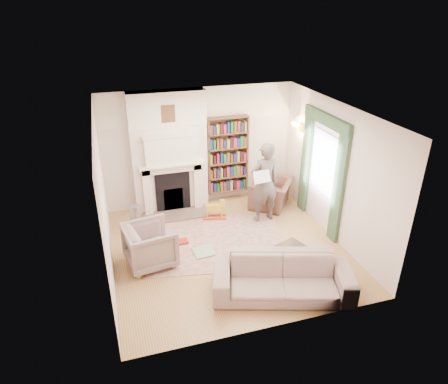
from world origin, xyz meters
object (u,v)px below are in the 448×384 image
object	(u,v)px
coffee_table	(287,259)
rocking_horse	(214,209)
bookcase	(227,155)
armchair_reading	(271,193)
paraffin_heater	(136,217)
sofa	(283,277)
armchair_left	(150,245)
man_reading	(264,183)

from	to	relation	value
coffee_table	rocking_horse	xyz separation A→B (m)	(-0.78, 2.22, 0.01)
bookcase	rocking_horse	bearing A→B (deg)	-123.52
armchair_reading	paraffin_heater	distance (m)	3.25
coffee_table	sofa	bearing A→B (deg)	-142.34
paraffin_heater	rocking_horse	world-z (taller)	paraffin_heater
armchair_left	rocking_horse	xyz separation A→B (m)	(1.61, 1.31, -0.17)
bookcase	coffee_table	world-z (taller)	bookcase
armchair_left	rocking_horse	world-z (taller)	armchair_left
bookcase	sofa	distance (m)	3.80
man_reading	coffee_table	bearing A→B (deg)	74.06
bookcase	armchair_reading	bearing A→B (deg)	-34.98
bookcase	coffee_table	size ratio (longest dim) A/B	2.64
sofa	armchair_reading	bearing A→B (deg)	88.12
armchair_reading	rocking_horse	bearing A→B (deg)	-43.44
armchair_left	sofa	bearing A→B (deg)	-136.43
bookcase	armchair_left	size ratio (longest dim) A/B	2.08
sofa	coffee_table	bearing A→B (deg)	76.30
bookcase	armchair_left	bearing A→B (deg)	-135.07
armchair_reading	sofa	xyz separation A→B (m)	(-1.09, -3.06, 0.01)
sofa	coffee_table	size ratio (longest dim) A/B	3.31
paraffin_heater	coffee_table	bearing A→B (deg)	-42.42
coffee_table	paraffin_heater	bearing A→B (deg)	116.62
armchair_left	rocking_horse	distance (m)	2.08
paraffin_heater	rocking_horse	bearing A→B (deg)	-2.99
sofa	rocking_horse	bearing A→B (deg)	115.82
armchair_left	man_reading	distance (m)	2.86
bookcase	armchair_reading	distance (m)	1.40
bookcase	paraffin_heater	world-z (taller)	bookcase
bookcase	coffee_table	bearing A→B (deg)	-86.33
sofa	paraffin_heater	size ratio (longest dim) A/B	4.22
man_reading	armchair_left	bearing A→B (deg)	11.76
sofa	paraffin_heater	distance (m)	3.63
bookcase	paraffin_heater	bearing A→B (deg)	-161.47
armchair_reading	paraffin_heater	bearing A→B (deg)	-49.81
coffee_table	armchair_reading	bearing A→B (deg)	52.77
sofa	rocking_horse	xyz separation A→B (m)	(-0.40, 2.83, -0.10)
paraffin_heater	rocking_horse	distance (m)	1.75
coffee_table	rocking_horse	bearing A→B (deg)	88.33
armchair_reading	sofa	bearing A→B (deg)	18.13
armchair_reading	coffee_table	world-z (taller)	armchair_reading
armchair_reading	man_reading	distance (m)	0.96
rocking_horse	man_reading	bearing A→B (deg)	-5.99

